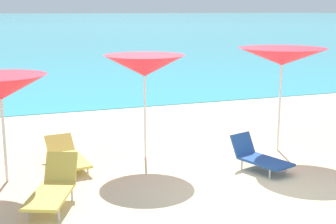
{
  "coord_description": "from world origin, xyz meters",
  "views": [
    {
      "loc": [
        -4.47,
        -7.02,
        3.21
      ],
      "look_at": [
        -1.18,
        1.82,
        1.2
      ],
      "focal_mm": 51.31,
      "sensor_mm": 36.0,
      "label": 1
    }
  ],
  "objects_px": {
    "lounge_chair_0": "(53,187)",
    "lounge_chair_5": "(259,156)",
    "lounge_chair_4": "(67,156)",
    "umbrella_4": "(144,66)",
    "umbrella_5": "(282,57)",
    "umbrella_3": "(0,88)"
  },
  "relations": [
    {
      "from": "lounge_chair_0",
      "to": "lounge_chair_5",
      "type": "height_order",
      "value": "lounge_chair_0"
    },
    {
      "from": "lounge_chair_0",
      "to": "umbrella_4",
      "type": "bearing_deg",
      "value": 65.31
    },
    {
      "from": "umbrella_3",
      "to": "umbrella_4",
      "type": "height_order",
      "value": "umbrella_4"
    },
    {
      "from": "umbrella_5",
      "to": "lounge_chair_5",
      "type": "distance_m",
      "value": 2.46
    },
    {
      "from": "umbrella_4",
      "to": "umbrella_5",
      "type": "distance_m",
      "value": 3.12
    },
    {
      "from": "umbrella_5",
      "to": "lounge_chair_5",
      "type": "bearing_deg",
      "value": -137.37
    },
    {
      "from": "umbrella_3",
      "to": "lounge_chair_0",
      "type": "height_order",
      "value": "umbrella_3"
    },
    {
      "from": "lounge_chair_0",
      "to": "lounge_chair_5",
      "type": "bearing_deg",
      "value": 29.04
    },
    {
      "from": "lounge_chair_0",
      "to": "lounge_chair_5",
      "type": "xyz_separation_m",
      "value": [
        4.17,
        0.4,
        -0.03
      ]
    },
    {
      "from": "umbrella_5",
      "to": "umbrella_4",
      "type": "bearing_deg",
      "value": 169.89
    },
    {
      "from": "umbrella_4",
      "to": "umbrella_5",
      "type": "bearing_deg",
      "value": -10.11
    },
    {
      "from": "umbrella_3",
      "to": "umbrella_5",
      "type": "height_order",
      "value": "umbrella_5"
    },
    {
      "from": "umbrella_3",
      "to": "umbrella_5",
      "type": "distance_m",
      "value": 6.03
    },
    {
      "from": "umbrella_4",
      "to": "umbrella_5",
      "type": "relative_size",
      "value": 0.96
    },
    {
      "from": "lounge_chair_4",
      "to": "lounge_chair_5",
      "type": "relative_size",
      "value": 1.19
    },
    {
      "from": "lounge_chair_0",
      "to": "lounge_chair_4",
      "type": "bearing_deg",
      "value": 98.64
    },
    {
      "from": "umbrella_4",
      "to": "lounge_chair_0",
      "type": "bearing_deg",
      "value": -138.26
    },
    {
      "from": "lounge_chair_0",
      "to": "lounge_chair_4",
      "type": "xyz_separation_m",
      "value": [
        0.52,
        1.97,
        -0.09
      ]
    },
    {
      "from": "umbrella_3",
      "to": "lounge_chair_4",
      "type": "distance_m",
      "value": 2.06
    },
    {
      "from": "umbrella_3",
      "to": "umbrella_4",
      "type": "distance_m",
      "value": 3.0
    },
    {
      "from": "lounge_chair_0",
      "to": "umbrella_3",
      "type": "bearing_deg",
      "value": 138.65
    },
    {
      "from": "lounge_chair_4",
      "to": "umbrella_5",
      "type": "bearing_deg",
      "value": -11.92
    }
  ]
}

